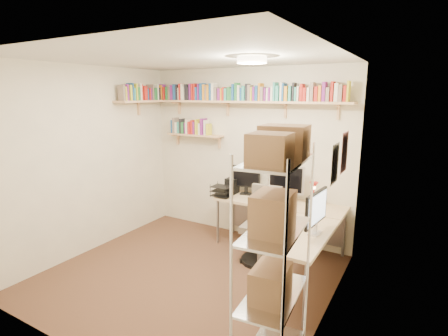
% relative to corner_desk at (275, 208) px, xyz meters
% --- Properties ---
extents(ground, '(3.20, 3.20, 0.00)m').
position_rel_corner_desk_xyz_m(ground, '(-0.69, -0.99, -0.68)').
color(ground, '#4C3520').
rests_on(ground, ground).
extents(room_shell, '(3.24, 3.04, 2.52)m').
position_rel_corner_desk_xyz_m(room_shell, '(-0.69, -0.98, 0.87)').
color(room_shell, beige).
rests_on(room_shell, ground).
extents(wall_shelves, '(3.12, 1.09, 0.80)m').
position_rel_corner_desk_xyz_m(wall_shelves, '(-1.12, 0.31, 1.35)').
color(wall_shelves, tan).
rests_on(wall_shelves, ground).
extents(corner_desk, '(1.83, 1.78, 1.19)m').
position_rel_corner_desk_xyz_m(corner_desk, '(0.00, 0.00, 0.00)').
color(corner_desk, beige).
rests_on(corner_desk, ground).
extents(office_chair, '(0.51, 0.52, 0.98)m').
position_rel_corner_desk_xyz_m(office_chair, '(-0.10, -0.18, -0.27)').
color(office_chair, black).
rests_on(office_chair, ground).
extents(wire_rack, '(0.44, 0.80, 1.91)m').
position_rel_corner_desk_xyz_m(wire_rack, '(0.73, -1.87, 0.60)').
color(wire_rack, silver).
rests_on(wire_rack, ground).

